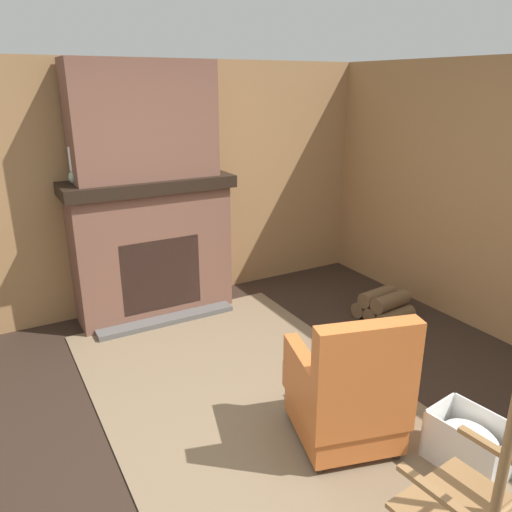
{
  "coord_description": "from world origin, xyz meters",
  "views": [
    {
      "loc": [
        2.18,
        -1.36,
        2.15
      ],
      "look_at": [
        -0.94,
        0.41,
        0.9
      ],
      "focal_mm": 35.0,
      "sensor_mm": 36.0,
      "label": 1
    }
  ],
  "objects_px": {
    "laundry_basket": "(469,443)",
    "storage_case": "(178,167)",
    "armchair": "(347,395)",
    "firewood_stack": "(383,306)",
    "oil_lamp_vase": "(73,171)"
  },
  "relations": [
    {
      "from": "oil_lamp_vase",
      "to": "storage_case",
      "type": "relative_size",
      "value": 1.34
    },
    {
      "from": "firewood_stack",
      "to": "laundry_basket",
      "type": "distance_m",
      "value": 1.96
    },
    {
      "from": "oil_lamp_vase",
      "to": "firewood_stack",
      "type": "bearing_deg",
      "value": 62.65
    },
    {
      "from": "armchair",
      "to": "storage_case",
      "type": "distance_m",
      "value": 2.68
    },
    {
      "from": "laundry_basket",
      "to": "storage_case",
      "type": "height_order",
      "value": "storage_case"
    },
    {
      "from": "oil_lamp_vase",
      "to": "storage_case",
      "type": "xyz_separation_m",
      "value": [
        0.0,
        0.95,
        -0.04
      ]
    },
    {
      "from": "storage_case",
      "to": "armchair",
      "type": "bearing_deg",
      "value": 1.9
    },
    {
      "from": "oil_lamp_vase",
      "to": "storage_case",
      "type": "bearing_deg",
      "value": 89.99
    },
    {
      "from": "oil_lamp_vase",
      "to": "storage_case",
      "type": "height_order",
      "value": "oil_lamp_vase"
    },
    {
      "from": "armchair",
      "to": "storage_case",
      "type": "height_order",
      "value": "storage_case"
    },
    {
      "from": "laundry_basket",
      "to": "storage_case",
      "type": "xyz_separation_m",
      "value": [
        -2.99,
        -0.57,
        1.23
      ]
    },
    {
      "from": "armchair",
      "to": "storage_case",
      "type": "bearing_deg",
      "value": 17.77
    },
    {
      "from": "firewood_stack",
      "to": "oil_lamp_vase",
      "type": "distance_m",
      "value": 3.07
    },
    {
      "from": "armchair",
      "to": "firewood_stack",
      "type": "relative_size",
      "value": 1.87
    },
    {
      "from": "storage_case",
      "to": "oil_lamp_vase",
      "type": "bearing_deg",
      "value": -90.01
    }
  ]
}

